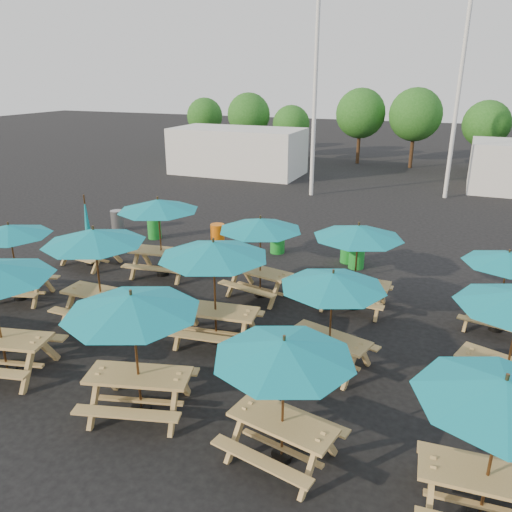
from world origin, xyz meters
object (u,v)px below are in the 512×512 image
at_px(picnic_unit_2, 89,236).
at_px(picnic_unit_14, 508,262).
at_px(picnic_unit_5, 158,209).
at_px(picnic_unit_6, 132,309).
at_px(picnic_unit_7, 214,254).
at_px(picnic_unit_11, 358,235).
at_px(picnic_unit_8, 260,228).
at_px(waste_bin_1, 154,228).
at_px(picnic_unit_4, 94,241).
at_px(waste_bin_5, 357,256).
at_px(waste_bin_4, 348,251).
at_px(picnic_unit_1, 10,234).
at_px(picnic_unit_10, 333,285).
at_px(waste_bin_3, 277,242).
at_px(picnic_unit_12, 503,398).
at_px(waste_bin_0, 117,221).
at_px(waste_bin_2, 218,235).
at_px(picnic_unit_9, 284,355).

bearing_deg(picnic_unit_2, picnic_unit_14, 8.64).
height_order(picnic_unit_5, picnic_unit_6, picnic_unit_5).
bearing_deg(picnic_unit_7, picnic_unit_11, 41.83).
height_order(picnic_unit_2, picnic_unit_6, picnic_unit_6).
height_order(picnic_unit_7, picnic_unit_14, picnic_unit_7).
bearing_deg(picnic_unit_11, picnic_unit_2, -178.57).
xyz_separation_m(picnic_unit_8, waste_bin_1, (-5.72, 3.38, -1.61)).
distance_m(picnic_unit_4, waste_bin_5, 8.27).
distance_m(picnic_unit_11, waste_bin_4, 3.87).
bearing_deg(waste_bin_1, picnic_unit_7, -47.17).
relative_size(picnic_unit_1, waste_bin_5, 3.35).
relative_size(picnic_unit_6, picnic_unit_8, 1.09).
distance_m(picnic_unit_10, waste_bin_3, 7.52).
relative_size(picnic_unit_2, picnic_unit_4, 0.95).
relative_size(picnic_unit_6, picnic_unit_12, 1.20).
bearing_deg(picnic_unit_1, waste_bin_0, 86.38).
distance_m(picnic_unit_1, picnic_unit_10, 8.87).
bearing_deg(picnic_unit_2, waste_bin_2, 55.26).
distance_m(picnic_unit_5, picnic_unit_10, 6.91).
relative_size(picnic_unit_5, picnic_unit_12, 1.11).
bearing_deg(waste_bin_1, picnic_unit_4, -67.79).
bearing_deg(picnic_unit_4, picnic_unit_2, 133.30).
bearing_deg(picnic_unit_11, picnic_unit_4, -149.49).
relative_size(picnic_unit_1, picnic_unit_11, 1.14).
height_order(picnic_unit_4, waste_bin_5, picnic_unit_4).
xyz_separation_m(picnic_unit_1, picnic_unit_4, (3.02, -0.22, 0.25)).
bearing_deg(waste_bin_1, waste_bin_2, 2.49).
bearing_deg(picnic_unit_4, waste_bin_5, 49.92).
bearing_deg(picnic_unit_12, picnic_unit_9, 175.46).
xyz_separation_m(picnic_unit_9, waste_bin_2, (-5.79, 9.32, -1.54)).
relative_size(picnic_unit_12, waste_bin_2, 3.04).
relative_size(picnic_unit_8, picnic_unit_10, 1.01).
xyz_separation_m(picnic_unit_10, waste_bin_2, (-5.80, 6.34, -1.52)).
height_order(picnic_unit_12, waste_bin_3, picnic_unit_12).
bearing_deg(picnic_unit_9, waste_bin_4, 107.49).
bearing_deg(picnic_unit_1, picnic_unit_10, -17.48).
height_order(picnic_unit_7, picnic_unit_12, picnic_unit_7).
height_order(picnic_unit_4, waste_bin_3, picnic_unit_4).
relative_size(picnic_unit_4, picnic_unit_8, 0.91).
height_order(picnic_unit_9, waste_bin_1, picnic_unit_9).
distance_m(picnic_unit_6, picnic_unit_11, 6.50).
height_order(picnic_unit_9, picnic_unit_10, picnic_unit_9).
height_order(picnic_unit_2, picnic_unit_7, picnic_unit_7).
bearing_deg(picnic_unit_8, picnic_unit_11, 17.12).
height_order(picnic_unit_6, waste_bin_0, picnic_unit_6).
relative_size(picnic_unit_8, picnic_unit_12, 1.10).
bearing_deg(waste_bin_3, waste_bin_1, -177.16).
bearing_deg(picnic_unit_12, picnic_unit_1, 161.52).
xyz_separation_m(picnic_unit_9, waste_bin_3, (-3.50, 9.44, -1.54)).
bearing_deg(waste_bin_5, waste_bin_0, 177.17).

